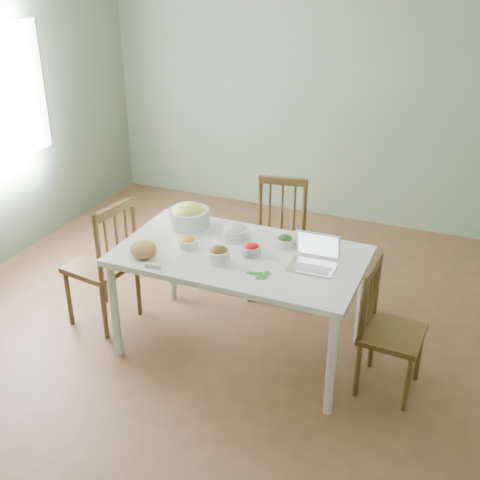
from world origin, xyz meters
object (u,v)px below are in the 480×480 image
at_px(dining_table, 240,302).
at_px(bowl_squash, 189,215).
at_px(chair_left, 100,262).
at_px(bread_boule, 143,249).
at_px(chair_right, 393,331).
at_px(laptop, 313,254).
at_px(chair_far, 277,242).

bearing_deg(dining_table, bowl_squash, 153.51).
height_order(chair_left, bread_boule, chair_left).
xyz_separation_m(chair_right, bread_boule, (-1.66, -0.29, 0.40)).
xyz_separation_m(dining_table, bowl_squash, (-0.53, 0.26, 0.49)).
relative_size(dining_table, bread_boule, 9.33).
height_order(chair_left, chair_right, chair_left).
bearing_deg(bowl_squash, chair_right, -10.02).
height_order(chair_right, laptop, laptop).
relative_size(chair_right, laptop, 3.04).
distance_m(dining_table, chair_far, 0.84).
height_order(dining_table, bread_boule, bread_boule).
xyz_separation_m(dining_table, laptop, (0.52, -0.01, 0.50)).
bearing_deg(chair_left, laptop, 100.35).
bearing_deg(bread_boule, chair_left, 156.15).
bearing_deg(chair_far, chair_left, -149.74).
distance_m(chair_far, chair_left, 1.43).
bearing_deg(chair_left, bowl_squash, 126.52).
relative_size(chair_far, chair_right, 1.09).
height_order(bowl_squash, laptop, laptop).
relative_size(dining_table, chair_far, 1.71).
distance_m(chair_far, bowl_squash, 0.85).
height_order(chair_far, laptop, laptop).
xyz_separation_m(bread_boule, bowl_squash, (0.05, 0.57, 0.03)).
bearing_deg(chair_left, dining_table, 101.65).
bearing_deg(laptop, bread_boule, -166.37).
bearing_deg(chair_right, bowl_squash, 83.58).
bearing_deg(bowl_squash, chair_far, 48.45).
bearing_deg(bread_boule, dining_table, 28.03).
bearing_deg(dining_table, laptop, -1.01).
relative_size(chair_far, chair_left, 0.97).
distance_m(chair_far, bread_boule, 1.32).
bearing_deg(bowl_squash, laptop, -14.54).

